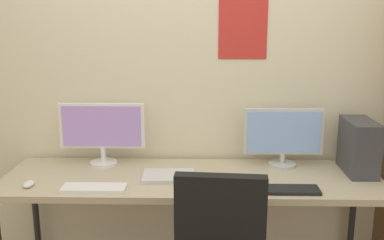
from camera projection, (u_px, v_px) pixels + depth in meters
wall_back at (193, 78)px, 3.03m from camera, size 4.75×0.11×2.60m
desk at (192, 184)px, 2.76m from camera, size 2.35×0.68×0.74m
monitor_left at (102, 130)px, 2.92m from camera, size 0.56×0.18×0.42m
monitor_right at (284, 135)px, 2.90m from camera, size 0.52×0.18×0.39m
pc_tower at (359, 147)px, 2.79m from camera, size 0.17×0.34×0.34m
keyboard_left at (94, 188)px, 2.54m from camera, size 0.37×0.13×0.02m
keyboard_right at (289, 190)px, 2.51m from camera, size 0.35×0.13×0.02m
mouse_left_side at (218, 182)px, 2.62m from camera, size 0.06×0.10×0.03m
mouse_right_side at (29, 184)px, 2.58m from camera, size 0.06×0.10×0.03m
laptop_closed at (169, 176)px, 2.72m from camera, size 0.33×0.23×0.02m
coffee_mug at (199, 183)px, 2.53m from camera, size 0.11×0.08×0.09m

